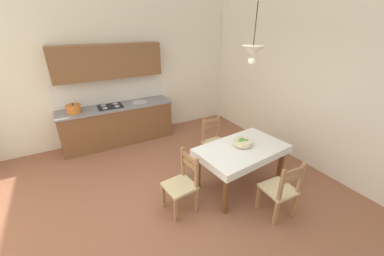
{
  "coord_description": "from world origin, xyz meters",
  "views": [
    {
      "loc": [
        -1.09,
        -2.62,
        2.61
      ],
      "look_at": [
        0.44,
        0.12,
        1.16
      ],
      "focal_mm": 21.55,
      "sensor_mm": 36.0,
      "label": 1
    }
  ],
  "objects_px": {
    "dining_chair_tv_side": "(182,184)",
    "fruit_bowl": "(243,142)",
    "pendant_lamp": "(253,52)",
    "dining_table": "(241,154)",
    "dining_chair_kitchen_side": "(215,142)",
    "kitchen_cabinetry": "(116,107)",
    "dining_chair_camera_side": "(281,190)"
  },
  "relations": [
    {
      "from": "kitchen_cabinetry",
      "to": "dining_chair_tv_side",
      "type": "bearing_deg",
      "value": -83.33
    },
    {
      "from": "fruit_bowl",
      "to": "dining_chair_kitchen_side",
      "type": "bearing_deg",
      "value": 89.56
    },
    {
      "from": "dining_chair_kitchen_side",
      "to": "dining_chair_camera_side",
      "type": "relative_size",
      "value": 1.0
    },
    {
      "from": "pendant_lamp",
      "to": "dining_chair_tv_side",
      "type": "bearing_deg",
      "value": -177.63
    },
    {
      "from": "dining_table",
      "to": "pendant_lamp",
      "type": "bearing_deg",
      "value": 38.83
    },
    {
      "from": "fruit_bowl",
      "to": "pendant_lamp",
      "type": "height_order",
      "value": "pendant_lamp"
    },
    {
      "from": "dining_table",
      "to": "dining_chair_kitchen_side",
      "type": "distance_m",
      "value": 0.86
    },
    {
      "from": "dining_chair_kitchen_side",
      "to": "fruit_bowl",
      "type": "bearing_deg",
      "value": -90.44
    },
    {
      "from": "kitchen_cabinetry",
      "to": "fruit_bowl",
      "type": "relative_size",
      "value": 8.18
    },
    {
      "from": "kitchen_cabinetry",
      "to": "dining_chair_kitchen_side",
      "type": "bearing_deg",
      "value": -51.34
    },
    {
      "from": "dining_chair_tv_side",
      "to": "fruit_bowl",
      "type": "height_order",
      "value": "dining_chair_tv_side"
    },
    {
      "from": "kitchen_cabinetry",
      "to": "dining_table",
      "type": "xyz_separation_m",
      "value": [
        1.43,
        -2.68,
        -0.23
      ]
    },
    {
      "from": "dining_chair_camera_side",
      "to": "dining_chair_tv_side",
      "type": "xyz_separation_m",
      "value": [
        -1.17,
        0.79,
        0.0
      ]
    },
    {
      "from": "dining_chair_camera_side",
      "to": "pendant_lamp",
      "type": "distance_m",
      "value": 1.98
    },
    {
      "from": "dining_table",
      "to": "dining_chair_kitchen_side",
      "type": "height_order",
      "value": "dining_chair_kitchen_side"
    },
    {
      "from": "dining_chair_tv_side",
      "to": "fruit_bowl",
      "type": "bearing_deg",
      "value": 2.85
    },
    {
      "from": "kitchen_cabinetry",
      "to": "dining_chair_camera_side",
      "type": "bearing_deg",
      "value": -66.98
    },
    {
      "from": "dining_chair_kitchen_side",
      "to": "pendant_lamp",
      "type": "height_order",
      "value": "pendant_lamp"
    },
    {
      "from": "dining_chair_kitchen_side",
      "to": "pendant_lamp",
      "type": "xyz_separation_m",
      "value": [
        -0.0,
        -0.81,
        1.79
      ]
    },
    {
      "from": "dining_chair_kitchen_side",
      "to": "dining_chair_camera_side",
      "type": "bearing_deg",
      "value": -89.7
    },
    {
      "from": "kitchen_cabinetry",
      "to": "dining_chair_tv_side",
      "type": "distance_m",
      "value": 2.75
    },
    {
      "from": "dining_chair_camera_side",
      "to": "fruit_bowl",
      "type": "distance_m",
      "value": 0.93
    },
    {
      "from": "dining_table",
      "to": "dining_chair_tv_side",
      "type": "bearing_deg",
      "value": -179.42
    },
    {
      "from": "dining_chair_tv_side",
      "to": "pendant_lamp",
      "type": "relative_size",
      "value": 1.16
    },
    {
      "from": "dining_table",
      "to": "dining_chair_camera_side",
      "type": "xyz_separation_m",
      "value": [
        0.05,
        -0.81,
        -0.18
      ]
    },
    {
      "from": "dining_chair_kitchen_side",
      "to": "fruit_bowl",
      "type": "relative_size",
      "value": 3.1
    },
    {
      "from": "dining_table",
      "to": "dining_chair_kitchen_side",
      "type": "relative_size",
      "value": 1.66
    },
    {
      "from": "kitchen_cabinetry",
      "to": "pendant_lamp",
      "type": "xyz_separation_m",
      "value": [
        1.47,
        -2.65,
        1.38
      ]
    },
    {
      "from": "dining_chair_kitchen_side",
      "to": "fruit_bowl",
      "type": "height_order",
      "value": "dining_chair_kitchen_side"
    },
    {
      "from": "fruit_bowl",
      "to": "pendant_lamp",
      "type": "xyz_separation_m",
      "value": [
        0.01,
        -0.01,
        1.42
      ]
    },
    {
      "from": "kitchen_cabinetry",
      "to": "dining_table",
      "type": "distance_m",
      "value": 3.05
    },
    {
      "from": "dining_table",
      "to": "pendant_lamp",
      "type": "xyz_separation_m",
      "value": [
        0.05,
        0.04,
        1.61
      ]
    }
  ]
}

